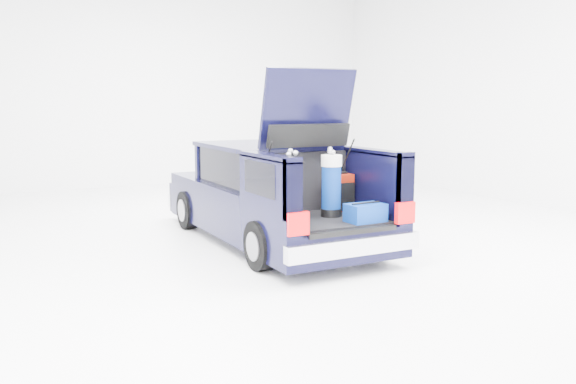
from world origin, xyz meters
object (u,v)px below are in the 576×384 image
blue_golf_bag (331,185)px  blue_duffel (365,213)px  car (269,196)px  black_golf_bag (292,190)px  red_suitcase (341,193)px

blue_golf_bag → blue_duffel: 0.61m
car → blue_golf_bag: (0.15, -1.51, 0.33)m
black_golf_bag → blue_golf_bag: bearing=36.7°
blue_golf_bag → red_suitcase: bearing=49.0°
car → red_suitcase: size_ratio=8.92×
car → blue_duffel: bearing=-80.4°
blue_duffel → car: bearing=97.8°
blue_duffel → blue_golf_bag: bearing=108.5°
red_suitcase → black_golf_bag: 1.08m
red_suitcase → car: bearing=111.9°
red_suitcase → blue_golf_bag: size_ratio=0.59×
red_suitcase → black_golf_bag: size_ratio=0.59×
black_golf_bag → blue_duffel: size_ratio=1.87×
car → blue_duffel: 2.04m
black_golf_bag → blue_duffel: bearing=0.6°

